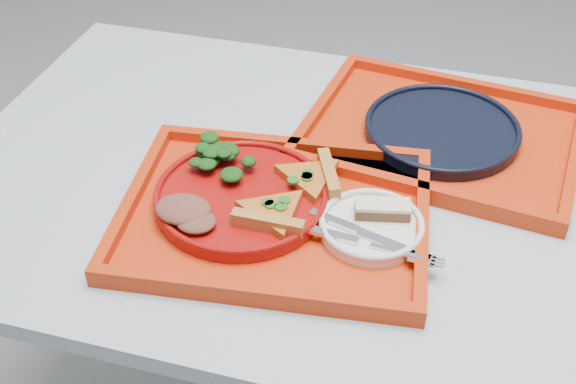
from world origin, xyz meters
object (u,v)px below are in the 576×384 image
object	(u,v)px
navy_plate	(442,131)
dessert_bar	(383,209)
tray_main	(275,217)
dinner_plate	(241,199)
tray_far	(441,138)

from	to	relation	value
navy_plate	dessert_bar	xyz separation A→B (m)	(-0.06, -0.25, 0.02)
dessert_bar	navy_plate	bearing A→B (deg)	64.15
tray_main	dinner_plate	size ratio (longest dim) A/B	1.73
dinner_plate	dessert_bar	distance (m)	0.21
dessert_bar	tray_far	bearing A→B (deg)	64.15
dessert_bar	dinner_plate	bearing A→B (deg)	171.80
tray_main	dinner_plate	world-z (taller)	dinner_plate
tray_main	navy_plate	bearing A→B (deg)	45.29
tray_far	navy_plate	xyz separation A→B (m)	(0.00, -0.00, 0.01)
tray_far	dessert_bar	size ratio (longest dim) A/B	5.33
tray_main	dessert_bar	world-z (taller)	dessert_bar
navy_plate	dessert_bar	distance (m)	0.26
tray_far	dessert_bar	world-z (taller)	dessert_bar
tray_far	dessert_bar	bearing A→B (deg)	-96.54
navy_plate	dinner_plate	bearing A→B (deg)	-136.03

